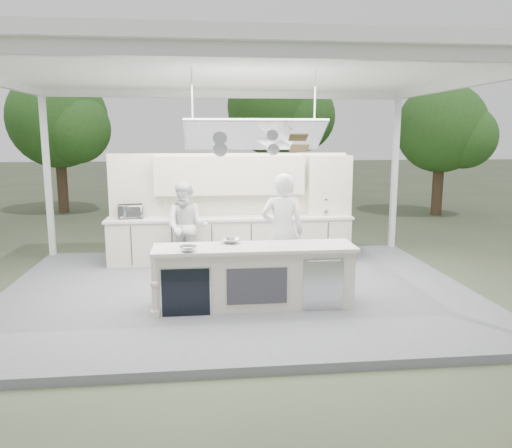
{
  "coord_description": "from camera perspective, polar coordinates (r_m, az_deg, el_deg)",
  "views": [
    {
      "loc": [
        -0.6,
        -8.32,
        2.75
      ],
      "look_at": [
        0.37,
        0.4,
        1.18
      ],
      "focal_mm": 35.0,
      "sensor_mm": 36.0,
      "label": 1
    }
  ],
  "objects": [
    {
      "name": "stage_deck",
      "position": [
        8.77,
        -2.12,
        -7.71
      ],
      "size": [
        8.0,
        6.0,
        0.12
      ],
      "primitive_type": "cube",
      "color": "slate",
      "rests_on": "ground"
    },
    {
      "name": "ground",
      "position": [
        8.79,
        -2.12,
        -8.09
      ],
      "size": [
        90.0,
        90.0,
        0.0
      ],
      "primitive_type": "plane",
      "color": "#474F36",
      "rests_on": "ground"
    },
    {
      "name": "bowl_large",
      "position": [
        7.86,
        -2.92,
        -1.93
      ],
      "size": [
        0.34,
        0.34,
        0.07
      ],
      "primitive_type": "imported",
      "rotation": [
        0.0,
        0.0,
        -0.18
      ],
      "color": "silver",
      "rests_on": "demo_island"
    },
    {
      "name": "tent",
      "position": [
        8.39,
        -2.27,
        16.73
      ],
      "size": [
        8.2,
        6.2,
        3.86
      ],
      "color": "white",
      "rests_on": "ground"
    },
    {
      "name": "head_chef",
      "position": [
        8.48,
        3.04,
        -0.93
      ],
      "size": [
        0.79,
        0.57,
        2.0
      ],
      "primitive_type": "imported",
      "rotation": [
        0.0,
        0.0,
        3.01
      ],
      "color": "white",
      "rests_on": "stage_deck"
    },
    {
      "name": "bowl_small",
      "position": [
        7.36,
        -7.76,
        -2.82
      ],
      "size": [
        0.31,
        0.31,
        0.08
      ],
      "primitive_type": "imported",
      "rotation": [
        0.0,
        0.0,
        -0.25
      ],
      "color": "silver",
      "rests_on": "demo_island"
    },
    {
      "name": "back_wall_unit",
      "position": [
        10.55,
        -0.61,
        3.77
      ],
      "size": [
        5.05,
        0.48,
        2.25
      ],
      "color": "beige",
      "rests_on": "stage_deck"
    },
    {
      "name": "tree_cluster",
      "position": [
        18.11,
        -5.03,
        11.84
      ],
      "size": [
        19.55,
        9.4,
        5.85
      ],
      "color": "#433021",
      "rests_on": "ground"
    },
    {
      "name": "sous_chef",
      "position": [
        9.76,
        -7.91,
        -0.29
      ],
      "size": [
        0.94,
        0.78,
        1.75
      ],
      "primitive_type": "imported",
      "rotation": [
        0.0,
        0.0,
        -0.15
      ],
      "color": "silver",
      "rests_on": "stage_deck"
    },
    {
      "name": "back_counter",
      "position": [
        10.46,
        -2.9,
        -1.71
      ],
      "size": [
        5.08,
        0.72,
        0.95
      ],
      "color": "beige",
      "rests_on": "stage_deck"
    },
    {
      "name": "toaster_oven",
      "position": [
        10.48,
        -14.16,
        1.39
      ],
      "size": [
        0.54,
        0.4,
        0.27
      ],
      "primitive_type": "imported",
      "rotation": [
        0.0,
        0.0,
        0.14
      ],
      "color": "#B8BBC0",
      "rests_on": "back_counter"
    },
    {
      "name": "demo_island",
      "position": [
        7.76,
        -0.33,
        -5.97
      ],
      "size": [
        3.1,
        0.79,
        0.95
      ],
      "color": "beige",
      "rests_on": "stage_deck"
    }
  ]
}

